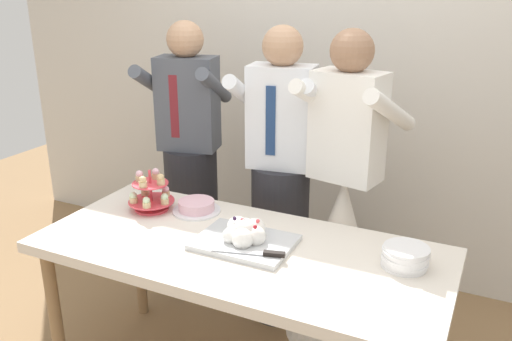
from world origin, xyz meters
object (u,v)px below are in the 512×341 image
(main_cake_tray, at_px, (245,236))
(person_bride, at_px, (341,238))
(person_groom, at_px, (280,195))
(cupcake_stand, at_px, (151,194))
(plate_stack, at_px, (405,257))
(dessert_table, at_px, (239,260))
(person_guest, at_px, (191,175))
(round_cake, at_px, (197,207))

(main_cake_tray, bearing_deg, person_bride, 67.22)
(main_cake_tray, relative_size, person_groom, 0.26)
(cupcake_stand, height_order, person_groom, person_groom)
(person_bride, bearing_deg, plate_stack, -50.91)
(main_cake_tray, distance_m, plate_stack, 0.67)
(dessert_table, bearing_deg, person_guest, 134.19)
(dessert_table, distance_m, plate_stack, 0.71)
(main_cake_tray, distance_m, round_cake, 0.43)
(plate_stack, relative_size, person_guest, 0.11)
(dessert_table, xyz_separation_m, person_guest, (-0.71, 0.73, 0.05))
(plate_stack, xyz_separation_m, person_guest, (-1.40, 0.61, -0.07))
(person_groom, bearing_deg, dessert_table, -82.07)
(main_cake_tray, bearing_deg, cupcake_stand, 167.09)
(person_bride, bearing_deg, main_cake_tray, -112.78)
(main_cake_tray, bearing_deg, person_guest, 135.70)
(main_cake_tray, distance_m, person_guest, 1.02)
(dessert_table, height_order, plate_stack, plate_stack)
(plate_stack, bearing_deg, person_groom, 145.04)
(cupcake_stand, xyz_separation_m, person_guest, (-0.14, 0.58, -0.11))
(main_cake_tray, relative_size, plate_stack, 2.27)
(cupcake_stand, xyz_separation_m, round_cake, (0.22, 0.08, -0.06))
(round_cake, relative_size, person_groom, 0.14)
(person_groom, xyz_separation_m, person_guest, (-0.62, 0.06, 0.00))
(person_groom, distance_m, person_guest, 0.62)
(person_groom, bearing_deg, main_cake_tray, -80.16)
(dessert_table, height_order, cupcake_stand, cupcake_stand)
(dessert_table, bearing_deg, plate_stack, 10.47)
(round_cake, height_order, person_groom, person_groom)
(main_cake_tray, distance_m, person_groom, 0.67)
(cupcake_stand, bearing_deg, round_cake, 19.28)
(main_cake_tray, bearing_deg, plate_stack, 9.22)
(main_cake_tray, relative_size, round_cake, 1.80)
(cupcake_stand, bearing_deg, plate_stack, -1.29)
(dessert_table, height_order, person_bride, person_bride)
(person_bride, bearing_deg, round_cake, -147.89)
(cupcake_stand, distance_m, person_bride, 1.01)
(plate_stack, bearing_deg, round_cake, 174.29)
(main_cake_tray, height_order, person_groom, person_groom)
(cupcake_stand, bearing_deg, person_bride, 29.12)
(dessert_table, bearing_deg, round_cake, 147.25)
(cupcake_stand, relative_size, person_bride, 0.14)
(person_groom, bearing_deg, person_bride, -6.35)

